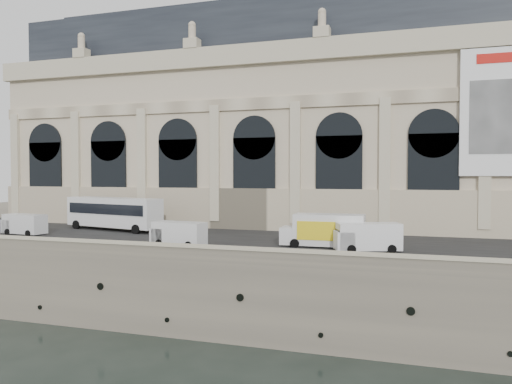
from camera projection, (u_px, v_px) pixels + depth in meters
ground at (215, 343)px, 37.42m from camera, size 260.00×260.00×0.00m
quay at (310, 243)px, 70.62m from camera, size 160.00×70.00×6.00m
street at (268, 240)px, 50.53m from camera, size 160.00×24.00×0.06m
parapet at (218, 254)px, 37.75m from camera, size 160.00×1.40×1.21m
museum at (261, 123)px, 67.91m from camera, size 69.00×18.70×29.10m
bus_left at (114, 212)px, 58.98m from camera, size 13.48×5.72×3.90m
van_a at (23, 224)px, 55.02m from camera, size 5.28×2.55×2.27m
van_b at (176, 234)px, 46.02m from camera, size 5.33×2.59×2.29m
van_c at (365, 237)px, 42.83m from camera, size 5.93×3.83×2.47m
box_truck at (324, 231)px, 45.40m from camera, size 7.60×2.81×3.04m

